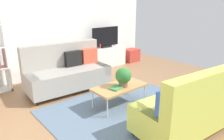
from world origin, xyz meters
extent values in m
plane|color=#936B47|center=(0.00, 0.00, 0.00)|extent=(7.68, 7.68, 0.00)
cube|color=white|center=(0.00, 2.80, 1.45)|extent=(6.40, 0.12, 2.90)
cube|color=slate|center=(-0.05, -0.11, 0.01)|extent=(2.90, 2.20, 0.01)
cube|color=gray|center=(-0.40, 1.44, 0.32)|extent=(1.95, 0.97, 0.44)
cube|color=gray|center=(-0.38, 1.76, 0.82)|extent=(1.91, 0.33, 0.56)
cube|color=gray|center=(0.44, 1.39, 0.43)|extent=(0.26, 0.85, 0.22)
cube|color=gray|center=(-1.25, 1.50, 0.43)|extent=(0.26, 0.85, 0.22)
cylinder|color=black|center=(0.44, 1.05, 0.05)|extent=(0.05, 0.05, 0.10)
cylinder|color=black|center=(-1.29, 1.16, 0.05)|extent=(0.05, 0.05, 0.10)
cylinder|color=black|center=(0.49, 1.73, 0.05)|extent=(0.05, 0.05, 0.10)
cylinder|color=black|center=(-1.25, 1.84, 0.05)|extent=(0.05, 0.05, 0.10)
cube|color=#D84C33|center=(0.27, 1.54, 0.72)|extent=(0.41, 0.17, 0.36)
cube|color=black|center=(-0.17, 1.57, 0.72)|extent=(0.41, 0.17, 0.36)
cube|color=#C1CC51|center=(0.30, -1.26, 0.32)|extent=(1.98, 1.05, 0.44)
cube|color=#C1CC51|center=(0.26, -1.57, 0.82)|extent=(1.91, 0.41, 0.56)
cube|color=#C1CC51|center=(-0.55, -1.16, 0.43)|extent=(0.29, 0.86, 0.22)
cube|color=#C1CC51|center=(1.14, -1.35, 0.43)|extent=(0.29, 0.86, 0.22)
cylinder|color=black|center=(-0.53, -0.82, 0.05)|extent=(0.05, 0.05, 0.10)
cylinder|color=black|center=(1.20, -1.01, 0.05)|extent=(0.05, 0.05, 0.10)
cube|color=#3359B2|center=(-0.38, -1.32, 0.72)|extent=(0.41, 0.18, 0.36)
cube|color=#B7844C|center=(0.00, 0.09, 0.40)|extent=(1.10, 0.56, 0.04)
cylinder|color=silver|center=(-0.50, 0.32, 0.19)|extent=(0.02, 0.02, 0.38)
cylinder|color=silver|center=(0.50, 0.32, 0.19)|extent=(0.02, 0.02, 0.38)
cylinder|color=silver|center=(-0.50, -0.14, 0.19)|extent=(0.02, 0.02, 0.38)
cylinder|color=silver|center=(0.50, -0.14, 0.19)|extent=(0.02, 0.02, 0.38)
cube|color=silver|center=(1.52, 2.46, 0.32)|extent=(1.40, 0.44, 0.64)
cube|color=black|center=(1.52, 2.44, 0.66)|extent=(0.36, 0.20, 0.04)
cube|color=black|center=(1.52, 2.44, 0.98)|extent=(1.00, 0.05, 0.60)
cube|color=white|center=(-1.45, 2.48, 1.05)|extent=(0.04, 0.36, 2.10)
cube|color=#B2382D|center=(2.62, 2.36, 0.22)|extent=(0.52, 0.40, 0.44)
cylinder|color=brown|center=(0.04, 0.03, 0.47)|extent=(0.18, 0.18, 0.10)
sphere|color=#2D7233|center=(0.04, 0.03, 0.65)|extent=(0.31, 0.31, 0.31)
cube|color=#3F8C4C|center=(-0.15, 0.04, 0.44)|extent=(0.28, 0.23, 0.04)
cylinder|color=#B24C4C|center=(0.94, 2.51, 0.71)|extent=(0.14, 0.14, 0.14)
cylinder|color=#4C72B2|center=(1.14, 2.51, 0.73)|extent=(0.08, 0.08, 0.17)
cylinder|color=red|center=(1.28, 2.42, 0.71)|extent=(0.05, 0.05, 0.14)
camera|label=1|loc=(-2.65, -2.79, 2.00)|focal=33.87mm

